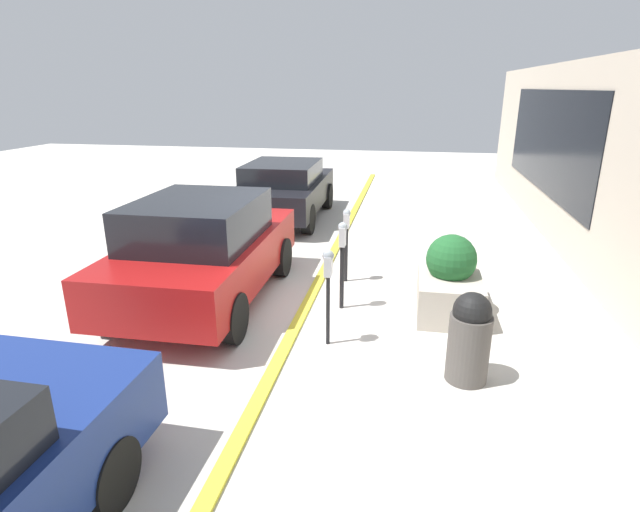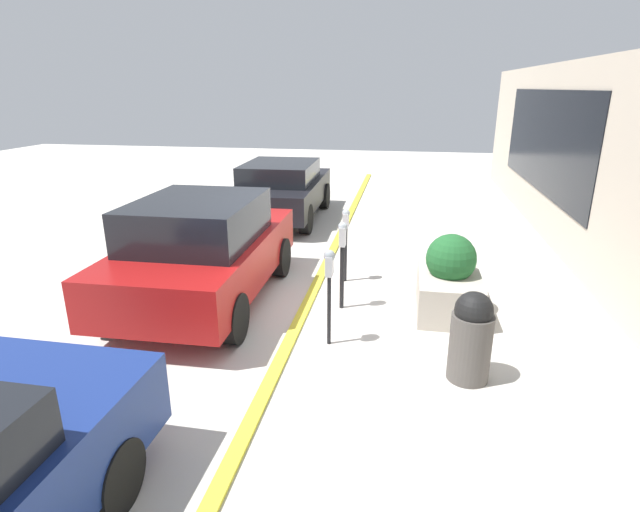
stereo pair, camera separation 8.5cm
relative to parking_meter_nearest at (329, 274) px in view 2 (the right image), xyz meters
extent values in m
plane|color=beige|center=(1.15, 0.44, -0.98)|extent=(40.00, 40.00, 0.00)
cube|color=gold|center=(1.15, 0.52, -0.96)|extent=(24.50, 0.16, 0.04)
cube|color=black|center=(6.66, -3.95, 1.06)|extent=(7.35, 0.02, 2.23)
cylinder|color=black|center=(0.00, 0.00, -0.50)|extent=(0.05, 0.05, 0.96)
cube|color=#B7B7BC|center=(0.00, 0.00, 0.11)|extent=(0.17, 0.09, 0.26)
sphere|color=gray|center=(0.00, 0.00, 0.24)|extent=(0.15, 0.15, 0.15)
cylinder|color=black|center=(1.15, -0.02, -0.48)|extent=(0.07, 0.07, 0.99)
cube|color=#B7B7BC|center=(1.15, -0.02, 0.16)|extent=(0.16, 0.09, 0.29)
sphere|color=gray|center=(1.15, -0.02, 0.30)|extent=(0.14, 0.14, 0.14)
cylinder|color=black|center=(2.27, 0.07, -0.50)|extent=(0.06, 0.06, 0.96)
cube|color=#B7B7BC|center=(2.27, 0.07, 0.11)|extent=(0.16, 0.09, 0.25)
sphere|color=gray|center=(2.27, 0.07, 0.23)|extent=(0.14, 0.14, 0.14)
cube|color=#B2A899|center=(1.32, -1.60, -0.68)|extent=(1.47, 0.90, 0.59)
sphere|color=#1E5628|center=(1.32, -1.60, -0.15)|extent=(0.73, 0.73, 0.73)
cylinder|color=black|center=(-2.95, 1.25, -0.68)|extent=(0.60, 0.21, 0.60)
cube|color=maroon|center=(1.09, 2.11, -0.29)|extent=(4.06, 1.94, 0.69)
cube|color=black|center=(0.93, 2.11, 0.37)|extent=(2.12, 1.70, 0.62)
cylinder|color=black|center=(2.34, 1.24, -0.64)|extent=(0.68, 0.23, 0.68)
cylinder|color=black|center=(2.34, 2.99, -0.64)|extent=(0.68, 0.23, 0.68)
cylinder|color=black|center=(-0.17, 1.24, -0.64)|extent=(0.68, 0.23, 0.68)
cylinder|color=black|center=(-0.17, 2.99, -0.64)|extent=(0.68, 0.23, 0.68)
cube|color=black|center=(6.35, 2.19, -0.32)|extent=(4.23, 1.98, 0.64)
cube|color=black|center=(6.18, 2.19, 0.24)|extent=(2.21, 1.71, 0.46)
cylinder|color=black|center=(7.65, 1.32, -0.64)|extent=(0.69, 0.23, 0.69)
cylinder|color=black|center=(7.65, 3.06, -0.64)|extent=(0.69, 0.23, 0.69)
cylinder|color=black|center=(5.05, 1.32, -0.64)|extent=(0.69, 0.23, 0.69)
cylinder|color=black|center=(5.05, 3.06, -0.64)|extent=(0.69, 0.23, 0.69)
cylinder|color=#514C47|center=(-0.54, -1.71, -0.58)|extent=(0.48, 0.48, 0.80)
sphere|color=black|center=(-0.54, -1.71, -0.12)|extent=(0.43, 0.43, 0.43)
camera|label=1|loc=(-5.77, -0.97, 2.23)|focal=28.00mm
camera|label=2|loc=(-5.79, -0.88, 2.23)|focal=28.00mm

